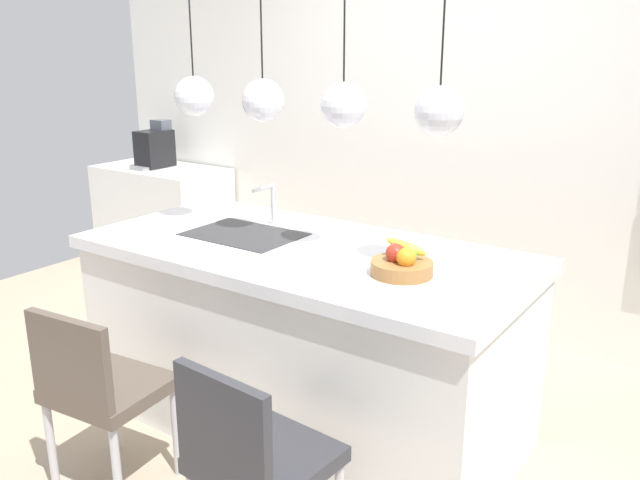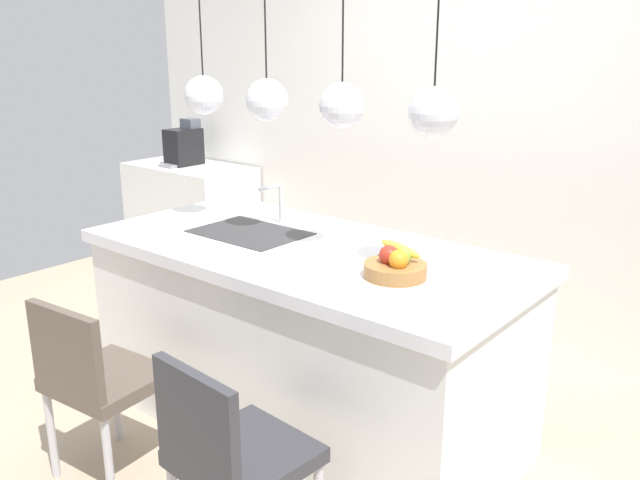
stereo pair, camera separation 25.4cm
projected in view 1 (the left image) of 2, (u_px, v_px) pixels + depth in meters
floor at (304, 421)px, 3.44m from camera, size 6.60×6.60×0.00m
back_wall at (451, 134)px, 4.37m from camera, size 6.00×0.10×2.60m
kitchen_island at (303, 337)px, 3.30m from camera, size 2.16×1.04×0.94m
sink_basin at (244, 235)px, 3.37m from camera, size 0.56×0.40×0.02m
faucet at (270, 199)px, 3.50m from camera, size 0.02×0.17×0.22m
fruit_bowl at (402, 263)px, 2.77m from camera, size 0.26×0.26×0.15m
side_counter at (163, 219)px, 5.63m from camera, size 1.10×0.60×0.88m
coffee_machine at (155, 148)px, 5.49m from camera, size 0.20×0.35×0.38m
chair_near at (99, 386)px, 2.77m from camera, size 0.48×0.46×0.85m
chair_middle at (253, 457)px, 2.31m from camera, size 0.46×0.47×0.86m
pendant_light_left at (194, 96)px, 3.34m from camera, size 0.20×0.20×0.80m
pendant_light_center_left at (263, 100)px, 3.10m from camera, size 0.20×0.20×0.80m
pendant_light_center_right at (344, 105)px, 2.86m from camera, size 0.20×0.20×0.80m
pendant_light_right at (439, 111)px, 2.61m from camera, size 0.20×0.20×0.80m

